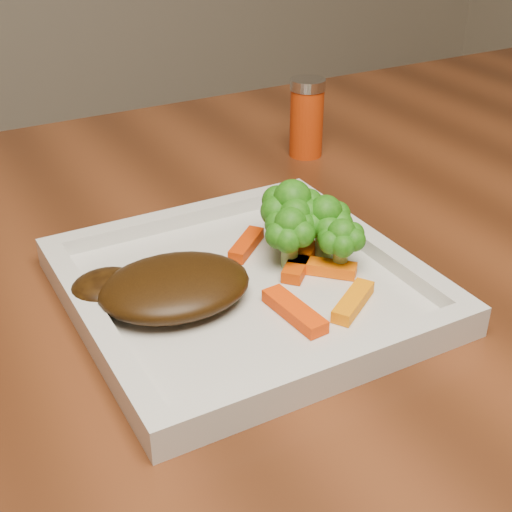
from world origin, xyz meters
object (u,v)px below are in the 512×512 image
dining_table (388,476)px  spice_shaker (307,118)px  steak (175,286)px  plate (245,292)px

dining_table → spice_shaker: 0.46m
spice_shaker → steak: bearing=-138.7°
spice_shaker → plate: bearing=-131.1°
dining_table → spice_shaker: bearing=96.1°
dining_table → spice_shaker: spice_shaker is taller
steak → spice_shaker: (0.27, 0.24, 0.02)m
plate → steak: (-0.06, 0.00, 0.02)m
dining_table → plate: bearing=-167.6°
dining_table → steak: (-0.29, -0.05, 0.40)m
dining_table → steak: 0.50m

